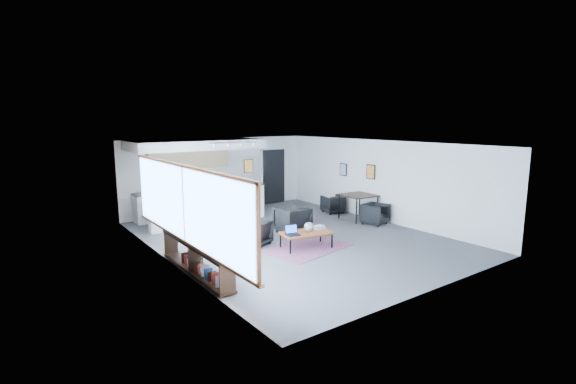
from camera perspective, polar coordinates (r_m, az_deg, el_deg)
room at (r=11.38m, az=0.66°, el=0.07°), size 7.02×9.02×2.62m
window at (r=8.91m, az=-14.01°, el=-1.95°), size 0.10×5.95×1.66m
console at (r=9.13m, az=-12.40°, el=-8.95°), size 0.35×3.00×0.80m
kitchenette at (r=13.97m, az=-12.43°, el=1.99°), size 4.20×1.96×2.60m
doorway at (r=16.30m, az=-2.05°, el=2.23°), size 1.10×0.12×2.15m
track_light at (r=12.78m, az=-7.39°, el=6.61°), size 1.60×0.07×0.15m
wall_art_lower at (r=13.93m, az=11.25°, el=2.72°), size 0.03×0.38×0.48m
wall_art_upper at (r=14.85m, az=7.58°, el=3.06°), size 0.03×0.34×0.44m
kilim_rug at (r=10.76m, az=2.49°, el=-7.61°), size 2.39×1.85×0.01m
coffee_table at (r=10.65m, az=2.51°, el=-5.66°), size 1.38×0.91×0.42m
laptop at (r=10.40m, az=0.56°, el=-5.47°), size 0.38×0.33×0.24m
ceramic_pot at (r=10.63m, az=2.89°, el=-4.81°), size 0.26×0.26×0.26m
book_stack at (r=10.99m, az=4.24°, el=-4.80°), size 0.30×0.24×0.09m
coaster at (r=10.53m, az=3.17°, el=-5.65°), size 0.10×0.10×0.01m
armchair_left at (r=10.94m, az=-4.56°, el=-5.42°), size 0.88×0.85×0.71m
armchair_right at (r=12.00m, az=0.61°, el=-3.65°), size 0.84×0.79×0.86m
floor_lamp at (r=12.14m, az=-6.91°, el=0.30°), size 0.43×0.43×1.42m
dining_table at (r=13.76m, az=9.60°, el=-0.64°), size 1.07×1.07×0.83m
dining_chair_near at (r=13.34m, az=11.85°, el=-3.03°), size 0.72×0.69×0.62m
dining_chair_far at (r=14.72m, az=6.14°, el=-1.73°), size 0.66×0.63×0.58m
microwave at (r=14.80m, az=-9.65°, el=1.51°), size 0.61×0.41×0.38m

